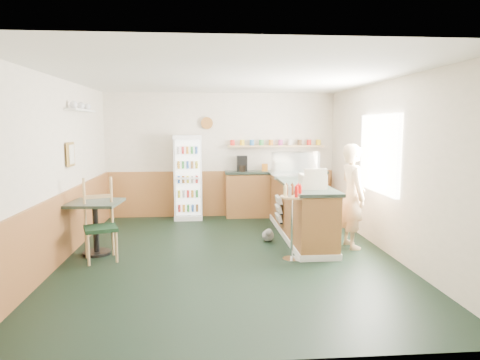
{
  "coord_description": "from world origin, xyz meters",
  "views": [
    {
      "loc": [
        -0.34,
        -6.4,
        2.0
      ],
      "look_at": [
        0.23,
        0.6,
        1.1
      ],
      "focal_mm": 32.0,
      "sensor_mm": 36.0,
      "label": 1
    }
  ],
  "objects": [
    {
      "name": "cafe_chair",
      "position": [
        -1.9,
        0.03,
        0.64
      ],
      "size": [
        0.58,
        0.58,
        1.22
      ],
      "rotation": [
        0.0,
        0.0,
        0.33
      ],
      "color": "black",
      "rests_on": "ground"
    },
    {
      "name": "cash_register",
      "position": [
        1.35,
        0.2,
        1.12
      ],
      "size": [
        0.41,
        0.43,
        0.22
      ],
      "primitive_type": "cube",
      "rotation": [
        0.0,
        0.0,
        -0.05
      ],
      "color": "beige",
      "rests_on": "service_counter"
    },
    {
      "name": "display_case",
      "position": [
        1.35,
        1.56,
        1.25
      ],
      "size": [
        0.87,
        0.45,
        0.49
      ],
      "color": "silver",
      "rests_on": "service_counter"
    },
    {
      "name": "shopkeeper",
      "position": [
        2.05,
        0.31,
        0.85
      ],
      "size": [
        0.45,
        0.6,
        1.71
      ],
      "primitive_type": "imported",
      "rotation": [
        0.0,
        0.0,
        1.65
      ],
      "color": "tan",
      "rests_on": "ground"
    },
    {
      "name": "back_counter",
      "position": [
        1.19,
        2.8,
        0.55
      ],
      "size": [
        2.24,
        0.42,
        1.69
      ],
      "color": "#AB7537",
      "rests_on": "ground"
    },
    {
      "name": "room_envelope",
      "position": [
        -0.23,
        0.73,
        1.52
      ],
      "size": [
        5.04,
        6.02,
        2.72
      ],
      "color": "beige",
      "rests_on": "ground"
    },
    {
      "name": "condiment_stand",
      "position": [
        0.93,
        -0.27,
        0.74
      ],
      "size": [
        0.36,
        0.36,
        1.13
      ],
      "rotation": [
        0.0,
        0.0,
        -0.36
      ],
      "color": "silver",
      "rests_on": "ground"
    },
    {
      "name": "ground",
      "position": [
        0.0,
        0.0,
        0.0
      ],
      "size": [
        6.0,
        6.0,
        0.0
      ],
      "primitive_type": "plane",
      "color": "black",
      "rests_on": "ground"
    },
    {
      "name": "newspaper_rack",
      "position": [
        0.99,
        1.22,
        0.47
      ],
      "size": [
        0.09,
        0.4,
        0.48
      ],
      "color": "black",
      "rests_on": "ground"
    },
    {
      "name": "dog_doorstop",
      "position": [
        0.73,
        0.75,
        0.12
      ],
      "size": [
        0.21,
        0.27,
        0.25
      ],
      "rotation": [
        0.0,
        0.0,
        -0.43
      ],
      "color": "gray",
      "rests_on": "ground"
    },
    {
      "name": "service_counter",
      "position": [
        1.35,
        1.07,
        0.46
      ],
      "size": [
        0.68,
        3.01,
        1.01
      ],
      "color": "#AB7537",
      "rests_on": "ground"
    },
    {
      "name": "drinks_fridge",
      "position": [
        -0.71,
        2.74,
        0.9
      ],
      "size": [
        0.59,
        0.52,
        1.8
      ],
      "color": "white",
      "rests_on": "ground"
    },
    {
      "name": "cafe_table",
      "position": [
        -2.05,
        0.25,
        0.59
      ],
      "size": [
        0.82,
        0.82,
        0.83
      ],
      "rotation": [
        0.0,
        0.0,
        -0.09
      ],
      "color": "black",
      "rests_on": "ground"
    }
  ]
}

